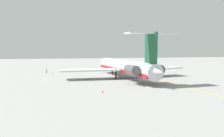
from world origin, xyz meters
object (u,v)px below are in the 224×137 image
(ground_crew_near_nose, at_px, (149,67))
(safety_cone_wingtip, at_px, (103,91))
(main_jetliner, at_px, (126,67))
(ground_crew_near_tail, at_px, (47,70))
(safety_cone_tail, at_px, (52,72))

(ground_crew_near_nose, bearing_deg, safety_cone_wingtip, -172.81)
(main_jetliner, height_order, safety_cone_wingtip, main_jetliner)
(ground_crew_near_tail, distance_m, safety_cone_wingtip, 45.89)
(ground_crew_near_tail, xyz_separation_m, safety_cone_tail, (-1.03, -2.07, -0.80))
(ground_crew_near_tail, height_order, safety_cone_wingtip, ground_crew_near_tail)
(ground_crew_near_tail, height_order, safety_cone_tail, ground_crew_near_tail)
(main_jetliner, xyz_separation_m, safety_cone_tail, (21.55, 21.92, -3.25))
(main_jetliner, bearing_deg, ground_crew_near_nose, -39.71)
(safety_cone_wingtip, bearing_deg, main_jetliner, -27.93)
(main_jetliner, height_order, ground_crew_near_nose, main_jetliner)
(safety_cone_wingtip, relative_size, safety_cone_tail, 1.00)
(ground_crew_near_nose, height_order, safety_cone_wingtip, ground_crew_near_nose)
(main_jetliner, bearing_deg, safety_cone_tail, 40.02)
(main_jetliner, bearing_deg, safety_cone_wingtip, 146.60)
(ground_crew_near_nose, relative_size, safety_cone_wingtip, 3.24)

